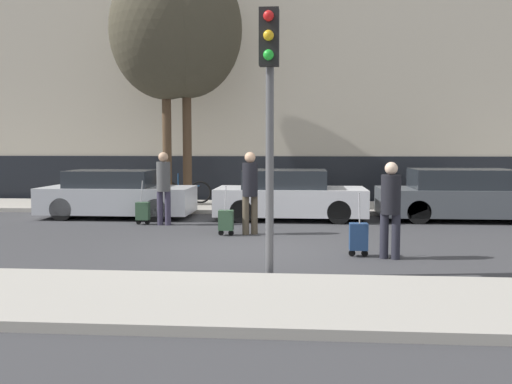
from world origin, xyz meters
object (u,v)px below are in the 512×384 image
object	(u,v)px
trolley_center	(226,220)
bare_tree_down_street	(166,32)
parked_car_2	(467,196)
trolley_right	(359,237)
parked_bicycle	(184,192)
trolley_left	(143,211)
traffic_light	(269,89)
parked_car_0	(117,195)
pedestrian_left	(164,183)
pedestrian_right	(391,204)
bare_tree_near_crossing	(186,30)
parked_car_1	(289,196)
pedestrian_center	(250,187)

from	to	relation	value
trolley_center	bare_tree_down_street	world-z (taller)	bare_tree_down_street
parked_car_2	trolley_right	xyz separation A→B (m)	(-3.32, -5.22, -0.28)
parked_bicycle	trolley_left	bearing A→B (deg)	-92.49
traffic_light	trolley_left	bearing A→B (deg)	122.03
parked_bicycle	parked_car_2	bearing A→B (deg)	-17.98
parked_car_0	pedestrian_left	xyz separation A→B (m)	(1.65, -1.36, 0.42)
pedestrian_right	bare_tree_near_crossing	distance (m)	10.34
traffic_light	bare_tree_near_crossing	bearing A→B (deg)	108.39
parked_car_1	pedestrian_right	size ratio (longest dim) A/B	2.35
bare_tree_near_crossing	bare_tree_down_street	world-z (taller)	bare_tree_near_crossing
bare_tree_near_crossing	trolley_center	bearing A→B (deg)	-70.15
pedestrian_right	pedestrian_left	bearing A→B (deg)	159.92
parked_car_1	trolley_left	xyz separation A→B (m)	(-3.62, -1.32, -0.29)
pedestrian_right	bare_tree_near_crossing	bearing A→B (deg)	141.39
pedestrian_center	parked_car_2	bearing A→B (deg)	5.66
traffic_light	parked_bicycle	size ratio (longest dim) A/B	2.20
parked_car_0	bare_tree_near_crossing	size ratio (longest dim) A/B	0.54
parked_car_0	trolley_right	size ratio (longest dim) A/B	3.59
parked_car_1	traffic_light	bearing A→B (deg)	-91.14
parked_car_1	pedestrian_right	distance (m)	5.55
trolley_left	bare_tree_near_crossing	world-z (taller)	bare_tree_near_crossing
parked_car_0	parked_car_1	bearing A→B (deg)	0.08
pedestrian_right	trolley_right	world-z (taller)	pedestrian_right
parked_car_1	pedestrian_left	bearing A→B (deg)	-155.98
bare_tree_near_crossing	trolley_right	bearing A→B (deg)	-58.61
trolley_right	bare_tree_near_crossing	xyz separation A→B (m)	(-4.61, 7.55, 5.18)
parked_car_1	bare_tree_down_street	size ratio (longest dim) A/B	0.53
bare_tree_down_street	pedestrian_left	bearing A→B (deg)	-77.96
trolley_left	bare_tree_near_crossing	size ratio (longest dim) A/B	0.15
parked_car_0	trolley_center	world-z (taller)	parked_car_0
parked_car_1	trolley_center	xyz separation A→B (m)	(-1.32, -2.88, -0.29)
trolley_right	traffic_light	xyz separation A→B (m)	(-1.48, -1.84, 2.42)
pedestrian_right	bare_tree_near_crossing	size ratio (longest dim) A/B	0.22
pedestrian_right	traffic_light	size ratio (longest dim) A/B	0.43
parked_car_0	bare_tree_near_crossing	distance (m)	5.71
bare_tree_near_crossing	parked_bicycle	bearing A→B (deg)	120.69
traffic_light	bare_tree_down_street	distance (m)	10.22
parked_car_2	parked_car_0	bearing A→B (deg)	-178.86
pedestrian_left	trolley_center	world-z (taller)	pedestrian_left
pedestrian_left	traffic_light	xyz separation A→B (m)	(2.93, -5.52, 1.74)
parked_bicycle	pedestrian_center	bearing A→B (deg)	-64.34
pedestrian_center	trolley_center	distance (m)	0.90
trolley_center	traffic_light	bearing A→B (deg)	-73.61
trolley_center	pedestrian_right	distance (m)	4.00
parked_car_0	pedestrian_right	world-z (taller)	pedestrian_right
parked_car_0	trolley_right	xyz separation A→B (m)	(6.07, -5.04, -0.26)
parked_car_1	trolley_left	bearing A→B (deg)	-159.94
trolley_left	trolley_right	world-z (taller)	trolley_right
bare_tree_near_crossing	pedestrian_left	bearing A→B (deg)	-87.19
trolley_center	bare_tree_down_street	xyz separation A→B (m)	(-2.53, 5.14, 5.10)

